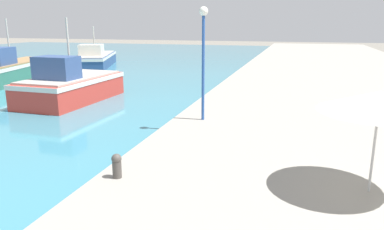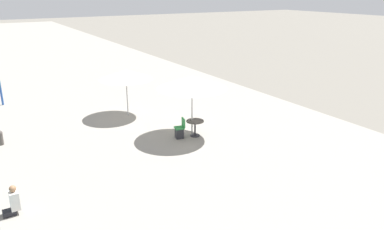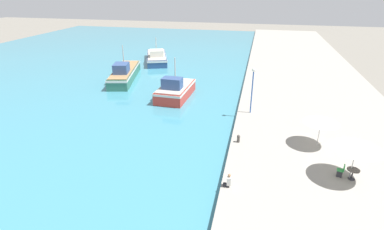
{
  "view_description": "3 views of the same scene",
  "coord_description": "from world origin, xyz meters",
  "views": [
    {
      "loc": [
        5.0,
        6.58,
        4.52
      ],
      "look_at": [
        1.5,
        18.8,
        1.37
      ],
      "focal_mm": 35.0,
      "sensor_mm": 36.0,
      "label": 1
    },
    {
      "loc": [
        0.07,
        -2.22,
        6.94
      ],
      "look_at": [
        8.24,
        11.48,
        1.57
      ],
      "focal_mm": 35.0,
      "sensor_mm": 36.0,
      "label": 2
    },
    {
      "loc": [
        1.69,
        -6.99,
        12.44
      ],
      "look_at": [
        -4.0,
        18.0,
        1.17
      ],
      "focal_mm": 28.0,
      "sensor_mm": 36.0,
      "label": 3
    }
  ],
  "objects": [
    {
      "name": "cafe_umbrella_white",
      "position": [
        6.81,
        15.75,
        2.78
      ],
      "size": [
        2.76,
        2.76,
        2.45
      ],
      "color": "#B7B7B7",
      "rests_on": "quay_promenade"
    },
    {
      "name": "person_at_quay",
      "position": [
        0.46,
        8.8,
        0.97
      ],
      "size": [
        0.51,
        0.36,
        0.93
      ],
      "color": "#232328",
      "rests_on": "quay_promenade"
    },
    {
      "name": "mooring_bollard",
      "position": [
        0.61,
        14.81,
        0.92
      ],
      "size": [
        0.26,
        0.26,
        0.65
      ],
      "color": "#4C4742",
      "rests_on": "quay_promenade"
    },
    {
      "name": "cafe_table",
      "position": [
        8.34,
        11.38,
        1.1
      ],
      "size": [
        0.8,
        0.8,
        0.74
      ],
      "color": "#333338",
      "rests_on": "quay_promenade"
    },
    {
      "name": "cafe_umbrella_pink",
      "position": [
        8.24,
        11.48,
        3.09
      ],
      "size": [
        3.12,
        3.12,
        2.8
      ],
      "color": "#B7B7B7",
      "rests_on": "quay_promenade"
    },
    {
      "name": "cafe_chair_left",
      "position": [
        7.64,
        11.55,
        0.89
      ],
      "size": [
        0.51,
        0.49,
        0.91
      ],
      "rotation": [
        0.0,
        0.0,
        1.34
      ],
      "color": "#2D2D33",
      "rests_on": "quay_promenade"
    },
    {
      "name": "quay_promenade",
      "position": [
        8.0,
        37.0,
        0.28
      ],
      "size": [
        16.0,
        90.0,
        0.57
      ],
      "color": "gray",
      "rests_on": "ground_plane"
    }
  ]
}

